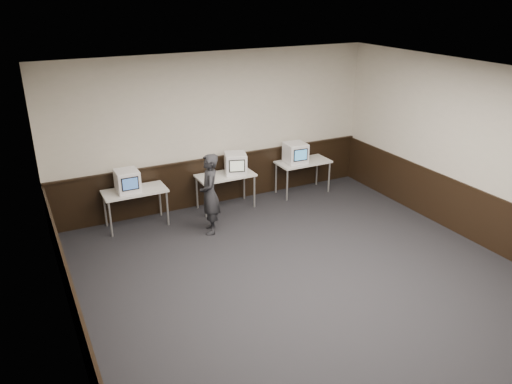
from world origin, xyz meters
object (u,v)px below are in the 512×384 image
emac_center (236,163)px  emac_left (127,181)px  emac_right (296,153)px  person (210,194)px  desk_left (135,194)px  desk_right (303,164)px  desk_center (225,178)px

emac_center → emac_left: bearing=-162.6°
emac_right → person: (-2.40, -0.90, -0.20)m
desk_left → desk_right: same height
emac_left → emac_center: bearing=-0.4°
desk_center → emac_center: size_ratio=2.11×
desk_right → emac_right: 0.36m
emac_right → person: person is taller
desk_center → emac_right: (1.69, -0.00, 0.30)m
emac_center → desk_center: bearing=-168.1°
emac_right → emac_center: bearing=-175.6°
emac_left → person: (1.31, -0.89, -0.18)m
desk_left → desk_center: same height
desk_left → emac_left: 0.31m
desk_left → person: bearing=-37.1°
emac_left → desk_left: bearing=5.2°
emac_left → emac_center: emac_center is taller
emac_right → person: bearing=-156.0°
emac_left → person: 1.59m
desk_center → emac_left: (-2.02, -0.01, 0.29)m
desk_right → desk_left: bearing=180.0°
desk_right → emac_center: bearing=-179.2°
emac_center → person: (-0.94, -0.88, -0.19)m
desk_center → person: person is taller
emac_left → person: bearing=-34.3°
emac_left → emac_center: (2.25, -0.01, 0.00)m
desk_left → emac_left: emac_left is taller
desk_right → emac_right: bearing=-179.7°
desk_center → person: (-0.71, -0.90, 0.10)m
desk_center → emac_right: size_ratio=2.36×
emac_left → emac_right: emac_right is taller
desk_right → desk_center: bearing=180.0°
emac_left → emac_right: 3.71m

